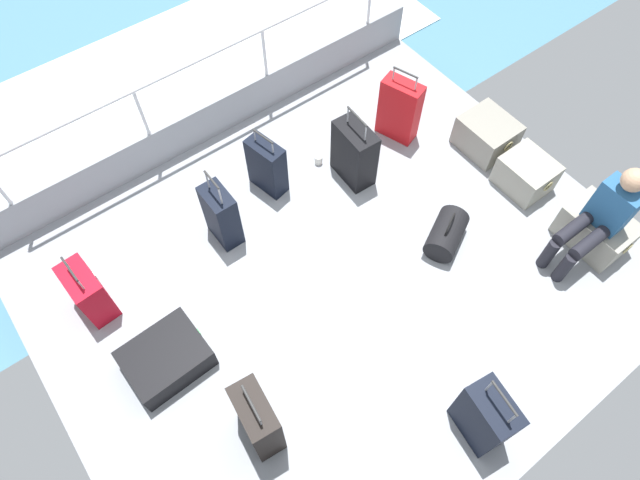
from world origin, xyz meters
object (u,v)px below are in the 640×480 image
object	(u,v)px
suitcase_0	(221,216)
duffel_bag	(446,234)
suitcase_5	(267,166)
suitcase_2	(258,419)
suitcase_4	(399,110)
paper_cup	(318,160)
cargo_crate_0	(487,134)
cargo_crate_2	(596,229)
suitcase_1	(485,417)
cargo_crate_1	(526,174)
passenger_seated	(601,217)
suitcase_8	(354,153)
suitcase_6	(166,358)
suitcase_7	(88,292)

from	to	relation	value
suitcase_0	duffel_bag	world-z (taller)	suitcase_0
suitcase_5	suitcase_2	bearing A→B (deg)	-35.63
suitcase_4	paper_cup	distance (m)	0.98
cargo_crate_0	duffel_bag	distance (m)	1.32
cargo_crate_2	suitcase_1	distance (m)	2.20
suitcase_1	suitcase_4	xyz separation A→B (m)	(-2.72, 1.54, 0.03)
cargo_crate_1	suitcase_1	distance (m)	2.54
cargo_crate_2	paper_cup	distance (m)	2.75
passenger_seated	suitcase_2	xyz separation A→B (m)	(-0.41, -3.30, -0.20)
suitcase_0	suitcase_8	world-z (taller)	suitcase_0
cargo_crate_0	duffel_bag	size ratio (longest dim) A/B	1.03
cargo_crate_1	duffel_bag	distance (m)	1.11
cargo_crate_1	suitcase_0	bearing A→B (deg)	-115.50
cargo_crate_2	suitcase_1	bearing A→B (deg)	-74.57
suitcase_6	suitcase_7	size ratio (longest dim) A/B	0.97
suitcase_0	suitcase_6	world-z (taller)	suitcase_0
paper_cup	suitcase_6	bearing A→B (deg)	-67.07
suitcase_8	paper_cup	world-z (taller)	suitcase_8
suitcase_7	suitcase_6	bearing A→B (deg)	15.82
suitcase_4	cargo_crate_0	bearing A→B (deg)	41.73
paper_cup	duffel_bag	bearing A→B (deg)	13.95
suitcase_4	suitcase_5	bearing A→B (deg)	-99.32
suitcase_5	duffel_bag	bearing A→B (deg)	31.18
passenger_seated	suitcase_4	bearing A→B (deg)	-169.50
suitcase_6	suitcase_7	bearing A→B (deg)	-164.18
cargo_crate_2	duffel_bag	world-z (taller)	duffel_bag
cargo_crate_1	suitcase_7	world-z (taller)	suitcase_7
passenger_seated	duffel_bag	distance (m)	1.31
paper_cup	suitcase_4	bearing A→B (deg)	79.20
suitcase_6	paper_cup	world-z (taller)	suitcase_6
cargo_crate_2	suitcase_5	distance (m)	3.16
suitcase_4	suitcase_8	bearing A→B (deg)	-77.55
passenger_seated	paper_cup	distance (m)	2.71
suitcase_0	suitcase_2	bearing A→B (deg)	-23.41
suitcase_6	paper_cup	size ratio (longest dim) A/B	6.69
cargo_crate_0	passenger_seated	world-z (taller)	passenger_seated
cargo_crate_2	suitcase_7	world-z (taller)	suitcase_7
suitcase_8	paper_cup	distance (m)	0.48
suitcase_5	suitcase_7	bearing A→B (deg)	-84.59
suitcase_6	suitcase_8	size ratio (longest dim) A/B	0.79
cargo_crate_2	cargo_crate_0	bearing A→B (deg)	178.12
suitcase_4	suitcase_1	bearing A→B (deg)	-29.47
passenger_seated	paper_cup	size ratio (longest dim) A/B	10.75
duffel_bag	paper_cup	world-z (taller)	duffel_bag
suitcase_0	paper_cup	xyz separation A→B (m)	(-0.17, 1.24, -0.28)
suitcase_7	suitcase_8	bearing A→B (deg)	85.43
cargo_crate_0	cargo_crate_2	bearing A→B (deg)	-1.88
cargo_crate_1	passenger_seated	distance (m)	0.94
suitcase_4	suitcase_7	xyz separation A→B (m)	(-0.06, -3.47, -0.09)
passenger_seated	suitcase_5	size ratio (longest dim) A/B	1.46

